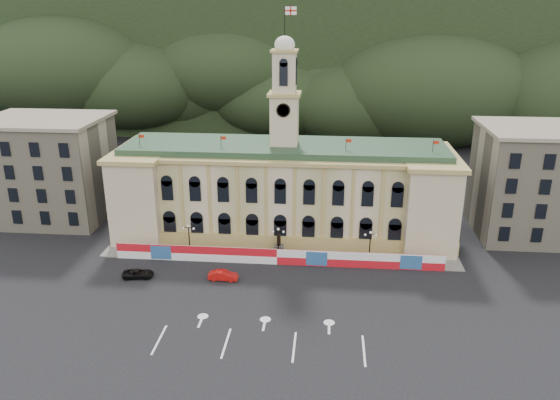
# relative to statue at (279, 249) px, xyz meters

# --- Properties ---
(ground) EXTENTS (260.00, 260.00, 0.00)m
(ground) POSITION_rel_statue_xyz_m (0.00, -18.00, -1.19)
(ground) COLOR black
(ground) RESTS_ON ground
(lane_markings) EXTENTS (26.00, 10.00, 0.02)m
(lane_markings) POSITION_rel_statue_xyz_m (0.00, -23.00, -1.18)
(lane_markings) COLOR white
(lane_markings) RESTS_ON ground
(hill_ridge) EXTENTS (230.00, 80.00, 64.00)m
(hill_ridge) POSITION_rel_statue_xyz_m (0.03, 103.99, 18.30)
(hill_ridge) COLOR black
(hill_ridge) RESTS_ON ground
(city_hall) EXTENTS (56.20, 17.60, 37.10)m
(city_hall) POSITION_rel_statue_xyz_m (0.00, 9.63, 6.66)
(city_hall) COLOR beige
(city_hall) RESTS_ON ground
(side_building_left) EXTENTS (21.00, 17.00, 18.60)m
(side_building_left) POSITION_rel_statue_xyz_m (-43.00, 12.93, 8.14)
(side_building_left) COLOR tan
(side_building_left) RESTS_ON ground
(side_building_right) EXTENTS (21.00, 17.00, 18.60)m
(side_building_right) POSITION_rel_statue_xyz_m (43.00, 12.93, 8.14)
(side_building_right) COLOR tan
(side_building_right) RESTS_ON ground
(hoarding_fence) EXTENTS (50.00, 0.44, 2.50)m
(hoarding_fence) POSITION_rel_statue_xyz_m (0.06, -2.93, 0.06)
(hoarding_fence) COLOR red
(hoarding_fence) RESTS_ON ground
(pavement) EXTENTS (56.00, 5.50, 0.16)m
(pavement) POSITION_rel_statue_xyz_m (0.00, -0.25, -1.11)
(pavement) COLOR slate
(pavement) RESTS_ON ground
(statue) EXTENTS (1.40, 1.40, 3.72)m
(statue) POSITION_rel_statue_xyz_m (0.00, 0.00, 0.00)
(statue) COLOR #595651
(statue) RESTS_ON ground
(lamp_left) EXTENTS (1.96, 0.44, 5.15)m
(lamp_left) POSITION_rel_statue_xyz_m (-14.00, -1.00, 1.89)
(lamp_left) COLOR black
(lamp_left) RESTS_ON ground
(lamp_center) EXTENTS (1.96, 0.44, 5.15)m
(lamp_center) POSITION_rel_statue_xyz_m (0.00, -1.00, 1.89)
(lamp_center) COLOR black
(lamp_center) RESTS_ON ground
(lamp_right) EXTENTS (1.96, 0.44, 5.15)m
(lamp_right) POSITION_rel_statue_xyz_m (14.00, -1.00, 1.89)
(lamp_right) COLOR black
(lamp_right) RESTS_ON ground
(red_sedan) EXTENTS (1.60, 4.29, 1.40)m
(red_sedan) POSITION_rel_statue_xyz_m (-7.23, -8.64, -0.49)
(red_sedan) COLOR red
(red_sedan) RESTS_ON ground
(black_suv) EXTENTS (3.29, 5.01, 1.23)m
(black_suv) POSITION_rel_statue_xyz_m (-19.62, -9.05, -0.57)
(black_suv) COLOR black
(black_suv) RESTS_ON ground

